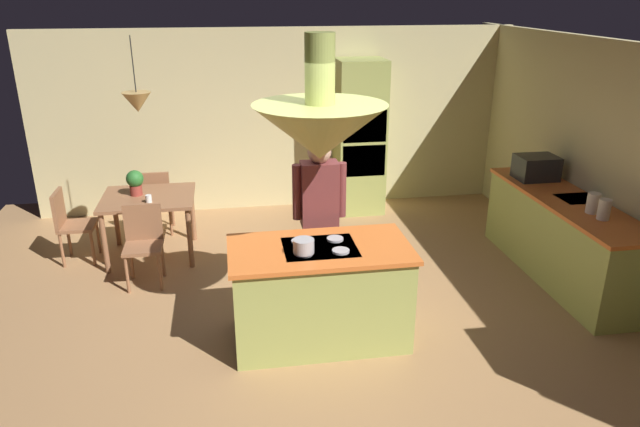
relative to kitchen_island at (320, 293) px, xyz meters
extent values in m
plane|color=#AD7F51|center=(0.00, 0.20, -0.46)|extent=(8.16, 8.16, 0.00)
cube|color=beige|center=(0.00, 3.65, 0.81)|extent=(6.80, 0.10, 2.55)
cube|color=beige|center=(3.25, 0.60, 0.81)|extent=(0.10, 7.20, 2.55)
cube|color=#A8B259|center=(0.00, 0.00, -0.02)|extent=(1.55, 0.80, 0.88)
cube|color=orange|center=(0.00, 0.00, 0.44)|extent=(1.61, 0.86, 0.04)
cube|color=black|center=(0.00, 0.00, 0.45)|extent=(0.64, 0.52, 0.01)
cylinder|color=#B2B2B7|center=(-0.16, -0.13, 0.47)|extent=(0.15, 0.15, 0.02)
cylinder|color=#B2B2B7|center=(0.16, -0.13, 0.47)|extent=(0.15, 0.15, 0.02)
cylinder|color=#B2B2B7|center=(-0.16, 0.13, 0.47)|extent=(0.15, 0.15, 0.02)
cylinder|color=#B2B2B7|center=(0.16, 0.13, 0.47)|extent=(0.15, 0.15, 0.02)
cube|color=#A8B259|center=(2.84, 0.80, -0.02)|extent=(0.62, 2.40, 0.88)
cube|color=orange|center=(2.84, 0.80, 0.44)|extent=(0.66, 2.44, 0.04)
cube|color=#B2B2B7|center=(3.00, 0.80, 0.38)|extent=(0.48, 0.36, 0.16)
cube|color=#A8B259|center=(1.10, 3.25, 0.61)|extent=(0.66, 0.62, 2.15)
cube|color=black|center=(1.10, 2.96, 0.84)|extent=(0.60, 0.04, 0.44)
cube|color=black|center=(1.10, 2.96, 0.36)|extent=(0.60, 0.04, 0.44)
cube|color=#976240|center=(-1.70, 2.10, 0.28)|extent=(1.06, 0.92, 0.04)
cylinder|color=#976240|center=(-2.17, 1.70, -0.10)|extent=(0.06, 0.06, 0.72)
cylinder|color=#976240|center=(-1.23, 1.70, -0.10)|extent=(0.06, 0.06, 0.72)
cylinder|color=#976240|center=(-2.17, 2.50, -0.10)|extent=(0.06, 0.06, 0.72)
cylinder|color=#976240|center=(-1.23, 2.50, -0.10)|extent=(0.06, 0.06, 0.72)
cylinder|color=tan|center=(0.02, 0.70, -0.04)|extent=(0.14, 0.14, 0.84)
cylinder|color=tan|center=(0.20, 0.70, -0.04)|extent=(0.14, 0.14, 0.84)
cube|color=brown|center=(0.11, 0.70, 0.70)|extent=(0.36, 0.22, 0.65)
cylinder|color=brown|center=(-0.11, 0.70, 0.73)|extent=(0.09, 0.09, 0.55)
cylinder|color=brown|center=(0.33, 0.70, 0.73)|extent=(0.09, 0.09, 0.55)
sphere|color=tan|center=(0.11, 0.70, 1.12)|extent=(0.23, 0.23, 0.23)
cone|color=#A8B259|center=(0.00, 0.00, 1.48)|extent=(1.10, 1.10, 0.45)
cylinder|color=#A8B259|center=(0.00, 0.00, 1.98)|extent=(0.24, 0.24, 0.55)
cone|color=#E0B266|center=(-1.70, 2.10, 1.40)|extent=(0.32, 0.32, 0.22)
cylinder|color=black|center=(-1.70, 2.10, 1.81)|extent=(0.01, 0.01, 0.60)
cube|color=#976240|center=(-1.70, 1.34, -0.02)|extent=(0.40, 0.40, 0.04)
cube|color=#976240|center=(-1.70, 1.52, 0.20)|extent=(0.40, 0.04, 0.42)
cylinder|color=#976240|center=(-1.87, 1.17, -0.25)|extent=(0.04, 0.04, 0.43)
cylinder|color=#976240|center=(-1.53, 1.17, -0.25)|extent=(0.04, 0.04, 0.43)
cylinder|color=#976240|center=(-1.87, 1.51, -0.25)|extent=(0.04, 0.04, 0.43)
cylinder|color=#976240|center=(-1.53, 1.51, -0.25)|extent=(0.04, 0.04, 0.43)
cube|color=#976240|center=(-1.70, 2.86, -0.02)|extent=(0.40, 0.40, 0.04)
cube|color=#976240|center=(-1.70, 2.68, 0.20)|extent=(0.40, 0.04, 0.42)
cylinder|color=#976240|center=(-1.53, 3.03, -0.25)|extent=(0.04, 0.04, 0.43)
cylinder|color=#976240|center=(-1.87, 3.03, -0.25)|extent=(0.04, 0.04, 0.43)
cylinder|color=#976240|center=(-1.53, 2.69, -0.25)|extent=(0.04, 0.04, 0.43)
cylinder|color=#976240|center=(-1.87, 2.69, -0.25)|extent=(0.04, 0.04, 0.43)
cube|color=#976240|center=(-2.53, 2.10, -0.02)|extent=(0.40, 0.40, 0.04)
cube|color=#976240|center=(-2.71, 2.10, 0.20)|extent=(0.04, 0.40, 0.42)
cylinder|color=#976240|center=(-2.36, 1.93, -0.25)|extent=(0.04, 0.04, 0.43)
cylinder|color=#976240|center=(-2.36, 2.27, -0.25)|extent=(0.04, 0.04, 0.43)
cylinder|color=#976240|center=(-2.70, 1.93, -0.25)|extent=(0.04, 0.04, 0.43)
cylinder|color=#976240|center=(-2.70, 2.27, -0.25)|extent=(0.04, 0.04, 0.43)
cylinder|color=#99382D|center=(-1.83, 2.17, 0.36)|extent=(0.14, 0.14, 0.12)
sphere|color=#2D722D|center=(-1.83, 2.17, 0.50)|extent=(0.20, 0.20, 0.20)
cylinder|color=white|center=(-1.66, 1.87, 0.34)|extent=(0.07, 0.07, 0.09)
cylinder|color=silver|center=(2.84, 0.20, 0.56)|extent=(0.12, 0.12, 0.21)
cylinder|color=silver|center=(2.84, 0.38, 0.56)|extent=(0.13, 0.13, 0.21)
cube|color=#232326|center=(2.84, 1.52, 0.60)|extent=(0.46, 0.36, 0.28)
cylinder|color=#B2B2B7|center=(-0.16, -0.13, 0.54)|extent=(0.18, 0.18, 0.12)
camera|label=1|loc=(-0.75, -4.57, 2.56)|focal=32.68mm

